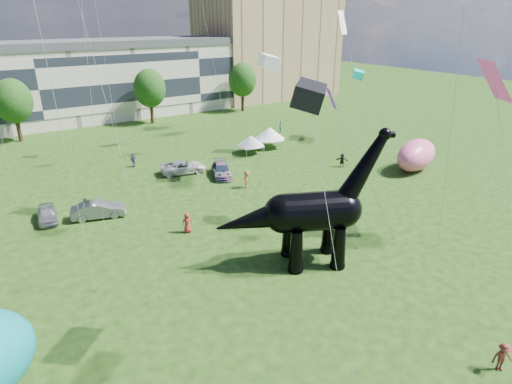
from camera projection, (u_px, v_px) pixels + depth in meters
ground at (341, 299)px, 27.53m from camera, size 220.00×220.00×0.00m
terrace_row at (34, 88)px, 68.61m from camera, size 78.00×11.00×12.00m
apartment_block at (267, 44)px, 93.74m from camera, size 28.00×18.00×22.00m
tree_mid_left at (12, 97)px, 59.54m from camera, size 5.20×5.20×9.44m
tree_mid_right at (149, 85)px, 69.85m from camera, size 5.20×5.20×9.44m
tree_far_right at (242, 77)px, 79.13m from camera, size 5.20×5.20×9.44m
dinosaur_sculpture at (307, 214)px, 30.26m from camera, size 12.16×6.90×10.29m
car_silver at (47, 214)px, 37.75m from camera, size 2.06×4.13×1.35m
car_grey at (98, 210)px, 38.30m from camera, size 4.92×2.83×1.53m
car_white at (183, 167)px, 49.20m from camera, size 5.59×3.50×1.44m
car_dark at (222, 170)px, 48.26m from camera, size 3.67×5.27×1.42m
gazebo_near at (251, 141)px, 55.95m from camera, size 3.84×3.84×2.40m
gazebo_far at (270, 133)px, 58.36m from camera, size 5.25×5.25×2.84m
inflatable_pink at (416, 155)px, 49.88m from camera, size 7.90×5.41×3.60m
visitors at (203, 205)px, 38.94m from camera, size 51.32×45.99×1.88m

